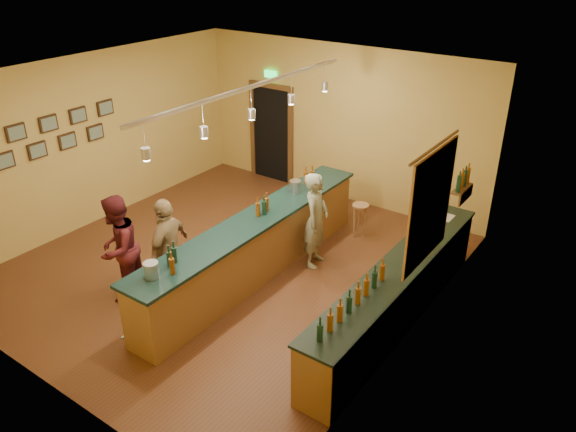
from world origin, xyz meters
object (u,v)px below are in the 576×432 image
Objects in this scene: tasting_bar at (255,243)px; customer_b at (169,250)px; back_counter at (396,294)px; bar_stool at (360,212)px; bartender at (316,220)px; customer_a at (118,248)px.

tasting_bar is 3.05× the size of customer_b.
customer_b reaches higher than tasting_bar.
tasting_bar reaches higher than back_counter.
back_counter reaches higher than bar_stool.
tasting_bar is at bearing -175.70° from back_counter.
bartender is 2.46m from customer_b.
bar_stool is at bearing 128.21° from customer_a.
back_counter is at bearing -50.12° from bar_stool.
customer_b reaches higher than bartender.
bar_stool is (1.41, 3.42, -0.35)m from customer_b.
bartender is (-1.82, 0.70, 0.34)m from back_counter.
bar_stool is (0.72, 2.20, -0.12)m from tasting_bar.
customer_a is 4.37m from bar_stool.
customer_b is 3.72m from bar_stool.
bartender is 0.99× the size of customer_a.
bar_stool is (-1.69, 2.02, 0.00)m from back_counter.
bar_stool is at bearing -20.26° from bartender.
bartender reaches higher than tasting_bar.
bartender is 1.37m from bar_stool.
back_counter is at bearing 92.26° from customer_a.
customer_b is (-3.09, -1.40, 0.35)m from back_counter.
back_counter is 2.42m from tasting_bar.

